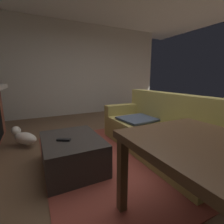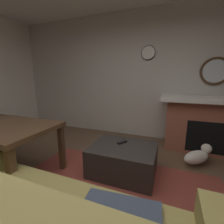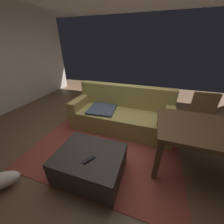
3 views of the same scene
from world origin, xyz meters
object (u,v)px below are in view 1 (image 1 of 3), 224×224
tv_remote (64,140)px  couch (159,131)px  small_dog (24,137)px  ottoman_coffee_table (72,153)px

tv_remote → couch: bearing=118.5°
couch → small_dog: size_ratio=4.56×
couch → tv_remote: (-0.05, -1.47, 0.10)m
couch → ottoman_coffee_table: (-0.10, -1.36, -0.12)m
couch → tv_remote: 1.47m
tv_remote → small_dog: bearing=-125.5°
small_dog → tv_remote: bearing=23.9°
tv_remote → ottoman_coffee_table: bearing=144.1°
ottoman_coffee_table → tv_remote: (0.05, -0.11, 0.22)m
tv_remote → small_dog: tv_remote is taller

